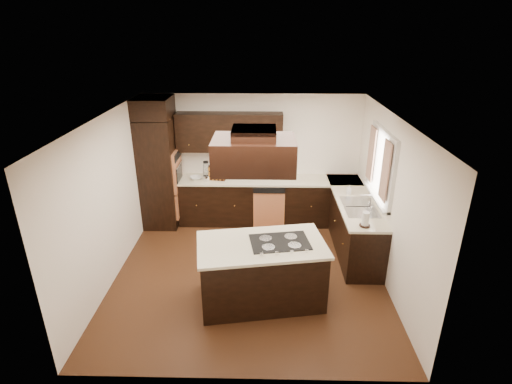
% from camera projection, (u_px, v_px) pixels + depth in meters
% --- Properties ---
extents(floor, '(4.20, 4.20, 0.02)m').
position_uv_depth(floor, '(249.00, 272.00, 6.44)').
color(floor, '#59321A').
rests_on(floor, ground).
extents(ceiling, '(4.20, 4.20, 0.02)m').
position_uv_depth(ceiling, '(248.00, 118.00, 5.46)').
color(ceiling, silver).
rests_on(ceiling, ground).
extents(wall_back, '(4.20, 0.02, 2.50)m').
position_uv_depth(wall_back, '(253.00, 158.00, 7.89)').
color(wall_back, white).
rests_on(wall_back, ground).
extents(wall_front, '(4.20, 0.02, 2.50)m').
position_uv_depth(wall_front, '(240.00, 288.00, 4.01)').
color(wall_front, white).
rests_on(wall_front, ground).
extents(wall_left, '(0.02, 4.20, 2.50)m').
position_uv_depth(wall_left, '(108.00, 200.00, 5.99)').
color(wall_left, white).
rests_on(wall_left, ground).
extents(wall_right, '(0.02, 4.20, 2.50)m').
position_uv_depth(wall_right, '(391.00, 203.00, 5.91)').
color(wall_right, white).
rests_on(wall_right, ground).
extents(oven_column, '(0.65, 0.75, 2.12)m').
position_uv_depth(oven_column, '(159.00, 173.00, 7.63)').
color(oven_column, black).
rests_on(oven_column, floor).
extents(wall_oven_face, '(0.05, 0.62, 0.78)m').
position_uv_depth(wall_oven_face, '(177.00, 170.00, 7.60)').
color(wall_oven_face, '#D37B4C').
rests_on(wall_oven_face, oven_column).
extents(base_cabinets_back, '(2.93, 0.60, 0.88)m').
position_uv_depth(base_cabinets_back, '(254.00, 201.00, 7.92)').
color(base_cabinets_back, black).
rests_on(base_cabinets_back, floor).
extents(base_cabinets_right, '(0.60, 2.40, 0.88)m').
position_uv_depth(base_cabinets_right, '(352.00, 223.00, 7.06)').
color(base_cabinets_right, black).
rests_on(base_cabinets_right, floor).
extents(countertop_back, '(2.93, 0.63, 0.04)m').
position_uv_depth(countertop_back, '(254.00, 180.00, 7.73)').
color(countertop_back, beige).
rests_on(countertop_back, base_cabinets_back).
extents(countertop_right, '(0.63, 2.40, 0.04)m').
position_uv_depth(countertop_right, '(354.00, 199.00, 6.88)').
color(countertop_right, beige).
rests_on(countertop_right, base_cabinets_right).
extents(upper_cabinets, '(2.00, 0.34, 0.72)m').
position_uv_depth(upper_cabinets, '(230.00, 132.00, 7.52)').
color(upper_cabinets, black).
rests_on(upper_cabinets, wall_back).
extents(dishwasher_front, '(0.60, 0.05, 0.72)m').
position_uv_depth(dishwasher_front, '(269.00, 210.00, 7.66)').
color(dishwasher_front, '#D37B4C').
rests_on(dishwasher_front, floor).
extents(window_frame, '(0.06, 1.32, 1.12)m').
position_uv_depth(window_frame, '(381.00, 165.00, 6.26)').
color(window_frame, silver).
rests_on(window_frame, wall_right).
extents(window_pane, '(0.00, 1.20, 1.00)m').
position_uv_depth(window_pane, '(383.00, 165.00, 6.26)').
color(window_pane, white).
rests_on(window_pane, wall_right).
extents(curtain_left, '(0.02, 0.34, 0.90)m').
position_uv_depth(curtain_left, '(385.00, 171.00, 5.85)').
color(curtain_left, beige).
rests_on(curtain_left, wall_right).
extents(curtain_right, '(0.02, 0.34, 0.90)m').
position_uv_depth(curtain_right, '(371.00, 154.00, 6.63)').
color(curtain_right, beige).
rests_on(curtain_right, wall_right).
extents(sink_rim, '(0.52, 0.84, 0.01)m').
position_uv_depth(sink_rim, '(359.00, 207.00, 6.55)').
color(sink_rim, silver).
rests_on(sink_rim, countertop_right).
extents(island, '(1.82, 1.19, 0.88)m').
position_uv_depth(island, '(261.00, 273.00, 5.64)').
color(island, black).
rests_on(island, floor).
extents(island_top, '(1.89, 1.26, 0.04)m').
position_uv_depth(island_top, '(261.00, 245.00, 5.46)').
color(island_top, beige).
rests_on(island_top, island).
extents(cooktop, '(0.88, 0.66, 0.01)m').
position_uv_depth(cooktop, '(280.00, 242.00, 5.49)').
color(cooktop, black).
rests_on(cooktop, island_top).
extents(range_hood, '(1.05, 0.72, 0.42)m').
position_uv_depth(range_hood, '(254.00, 154.00, 5.09)').
color(range_hood, black).
rests_on(range_hood, ceiling).
extents(hood_duct, '(0.55, 0.50, 0.13)m').
position_uv_depth(hood_duct, '(254.00, 133.00, 4.98)').
color(hood_duct, black).
rests_on(hood_duct, ceiling).
extents(blender_base, '(0.15, 0.15, 0.10)m').
position_uv_depth(blender_base, '(206.00, 178.00, 7.64)').
color(blender_base, silver).
rests_on(blender_base, countertop_back).
extents(blender_pitcher, '(0.13, 0.13, 0.26)m').
position_uv_depth(blender_pitcher, '(206.00, 169.00, 7.57)').
color(blender_pitcher, silver).
rests_on(blender_pitcher, blender_base).
extents(spice_rack, '(0.34, 0.15, 0.28)m').
position_uv_depth(spice_rack, '(217.00, 173.00, 7.62)').
color(spice_rack, black).
rests_on(spice_rack, countertop_back).
extents(mixing_bowl, '(0.29, 0.29, 0.05)m').
position_uv_depth(mixing_bowl, '(196.00, 178.00, 7.70)').
color(mixing_bowl, silver).
rests_on(mixing_bowl, countertop_back).
extents(soap_bottle, '(0.08, 0.08, 0.17)m').
position_uv_depth(soap_bottle, '(349.00, 190.00, 7.01)').
color(soap_bottle, silver).
rests_on(soap_bottle, countertop_right).
extents(paper_towel, '(0.13, 0.13, 0.23)m').
position_uv_depth(paper_towel, '(365.00, 219.00, 5.88)').
color(paper_towel, silver).
rests_on(paper_towel, countertop_right).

